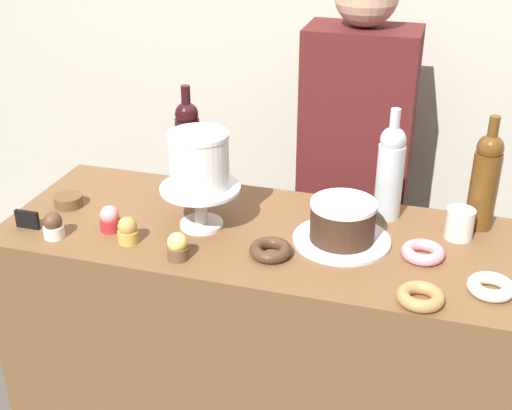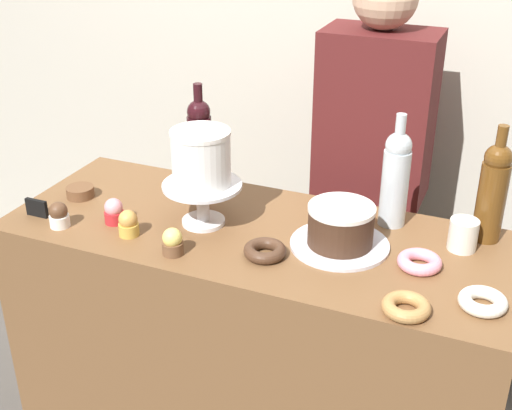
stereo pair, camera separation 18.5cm
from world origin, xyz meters
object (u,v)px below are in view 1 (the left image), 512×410
cupcake_chocolate (53,226)px  chocolate_round_cake (343,220)px  wine_bottle_dark_red (188,143)px  wine_bottle_clear (390,171)px  wine_bottle_amber (485,180)px  donut_sugar (491,287)px  cupcake_strawberry (110,219)px  donut_chocolate (271,250)px  cookie_stack (69,201)px  cupcake_caramel (128,231)px  coffee_cup_ceramic (460,224)px  white_layer_cake (199,160)px  donut_maple (420,297)px  cake_stand_pedestal (201,199)px  price_sign_chalkboard (27,220)px  donut_pink (423,252)px  barista_figure (353,190)px  cupcake_lemon (178,247)px

cupcake_chocolate → chocolate_round_cake: bearing=14.6°
wine_bottle_dark_red → wine_bottle_clear: bearing=-3.5°
wine_bottle_amber → donut_sugar: bearing=-84.9°
wine_bottle_clear → cupcake_strawberry: bearing=-157.5°
chocolate_round_cake → donut_chocolate: size_ratio=1.58×
donut_chocolate → cookie_stack: bearing=170.7°
cupcake_strawberry → donut_sugar: (1.01, -0.02, -0.02)m
cupcake_caramel → coffee_cup_ceramic: 0.90m
wine_bottle_clear → cupcake_caramel: wine_bottle_clear is taller
wine_bottle_dark_red → cookie_stack: wine_bottle_dark_red is taller
white_layer_cake → cupcake_caramel: 0.27m
wine_bottle_clear → donut_maple: bearing=-72.9°
donut_chocolate → cupcake_caramel: bearing=-174.1°
cookie_stack → coffee_cup_ceramic: bearing=6.7°
cake_stand_pedestal → cupcake_strawberry: 0.26m
donut_chocolate → coffee_cup_ceramic: 0.52m
cake_stand_pedestal → donut_maple: 0.66m
cupcake_chocolate → price_sign_chalkboard: bearing=165.6°
donut_pink → cookie_stack: same height
donut_pink → donut_chocolate: size_ratio=1.00×
white_layer_cake → price_sign_chalkboard: 0.52m
donut_maple → coffee_cup_ceramic: (0.08, 0.34, 0.03)m
chocolate_round_cake → donut_pink: chocolate_round_cake is taller
wine_bottle_dark_red → donut_pink: (0.74, -0.24, -0.13)m
white_layer_cake → cupcake_strawberry: 0.30m
wine_bottle_amber → cupcake_caramel: size_ratio=4.38×
wine_bottle_clear → cupcake_caramel: size_ratio=4.38×
cookie_stack → barista_figure: 0.96m
white_layer_cake → cupcake_chocolate: (-0.36, -0.17, -0.17)m
cupcake_chocolate → barista_figure: bearing=46.3°
donut_chocolate → donut_pink: bearing=14.7°
cupcake_strawberry → donut_sugar: 1.01m
cookie_stack → white_layer_cake: bearing=-0.8°
chocolate_round_cake → cupcake_lemon: bearing=-152.1°
price_sign_chalkboard → barista_figure: bearing=41.5°
donut_pink → price_sign_chalkboard: bearing=-172.2°
wine_bottle_clear → donut_chocolate: (-0.26, -0.31, -0.13)m
cake_stand_pedestal → wine_bottle_dark_red: 0.28m
cupcake_lemon → donut_pink: cupcake_lemon is taller
donut_chocolate → wine_bottle_amber: bearing=31.7°
cake_stand_pedestal → cookie_stack: cake_stand_pedestal is taller
white_layer_cake → wine_bottle_dark_red: size_ratio=0.51×
wine_bottle_dark_red → cupcake_strawberry: (-0.10, -0.34, -0.11)m
wine_bottle_dark_red → cookie_stack: 0.40m
cupcake_strawberry → cookie_stack: bearing=152.1°
cupcake_caramel → chocolate_round_cake: bearing=16.6°
wine_bottle_amber → barista_figure: (-0.40, 0.35, -0.24)m
price_sign_chalkboard → coffee_cup_ceramic: (1.16, 0.28, 0.02)m
white_layer_cake → donut_chocolate: 0.31m
cake_stand_pedestal → cupcake_chocolate: cake_stand_pedestal is taller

